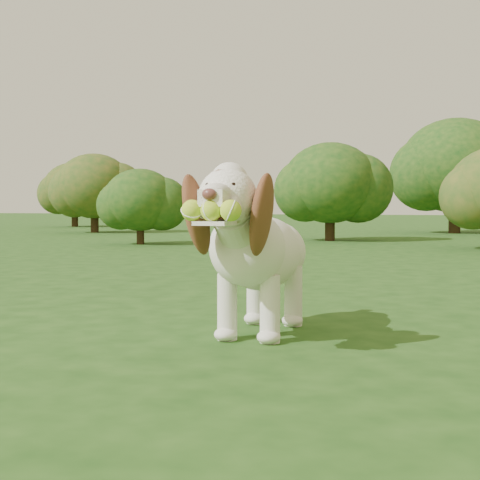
% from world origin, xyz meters
% --- Properties ---
extents(ground, '(80.00, 80.00, 0.00)m').
position_xyz_m(ground, '(0.00, 0.00, 0.00)').
color(ground, '#1A4112').
rests_on(ground, ground).
extents(dog, '(0.42, 1.21, 0.79)m').
position_xyz_m(dog, '(-0.50, -0.31, 0.42)').
color(dog, white).
rests_on(dog, ground).
extents(shrub_a, '(1.15, 1.15, 1.19)m').
position_xyz_m(shrub_a, '(-4.40, 6.15, 0.70)').
color(shrub_a, '#382314').
rests_on(shrub_a, ground).
extents(shrub_i, '(2.42, 2.42, 2.51)m').
position_xyz_m(shrub_i, '(0.24, 12.05, 1.47)').
color(shrub_i, '#382314').
rests_on(shrub_i, ground).
extents(shrub_g, '(1.77, 1.77, 1.83)m').
position_xyz_m(shrub_g, '(-10.10, 13.28, 1.08)').
color(shrub_g, '#382314').
rests_on(shrub_g, ground).
extents(shrub_b, '(1.64, 1.64, 1.70)m').
position_xyz_m(shrub_b, '(-1.77, 8.14, 1.00)').
color(shrub_b, '#382314').
rests_on(shrub_b, ground).
extents(shrub_e, '(1.71, 1.71, 1.77)m').
position_xyz_m(shrub_e, '(-7.43, 9.86, 1.04)').
color(shrub_e, '#382314').
rests_on(shrub_e, ground).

